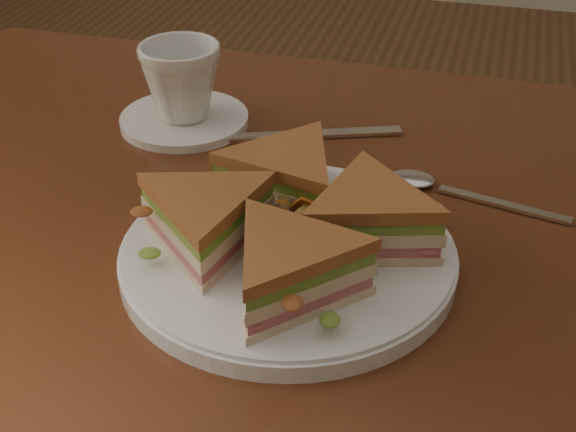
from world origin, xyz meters
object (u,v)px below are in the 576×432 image
Objects in this scene: knife at (300,136)px; table at (344,315)px; plate at (288,256)px; coffee_cup at (181,81)px; sandwich_wedges at (288,221)px; saucer at (184,120)px; spoon at (433,186)px.

table is at bearing -83.48° from knife.
plate is 0.30m from coffee_cup.
table is 0.16m from sandwich_wedges.
sandwich_wedges is 2.04× the size of saucer.
spoon is 1.96× the size of coffee_cup.
plate is 0.97× the size of sandwich_wedges.
saucer reaches higher than knife.
plate is 3.17× the size of coffee_cup.
plate is 1.62× the size of spoon.
knife is at bearing 167.67° from spoon.
saucer is at bearing 160.17° from knife.
table is 8.08× the size of saucer.
spoon is 0.17m from knife.
table is at bearing -111.01° from spoon.
saucer is at bearing 143.24° from table.
plate is 1.97× the size of saucer.
coffee_cup is (-0.00, 0.00, 0.05)m from saucer.
plate is at bearing -34.75° from coffee_cup.
sandwich_wedges is at bearing 90.00° from plate.
sandwich_wedges is 3.28× the size of coffee_cup.
coffee_cup reaches higher than table.
sandwich_wedges reaches higher than table.
knife is (-0.16, 0.07, -0.00)m from spoon.
coffee_cup is (-0.19, 0.23, 0.01)m from sandwich_wedges.
sandwich_wedges reaches higher than plate.
saucer is (-0.30, 0.07, 0.00)m from spoon.
sandwich_wedges is 0.30m from coffee_cup.
sandwich_wedges is at bearing -34.75° from coffee_cup.
table is at bearing -36.76° from saucer.
knife is at bearing 101.98° from plate.
spoon is at bearing -46.02° from knife.
saucer is (-0.19, 0.23, -0.04)m from sandwich_wedges.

